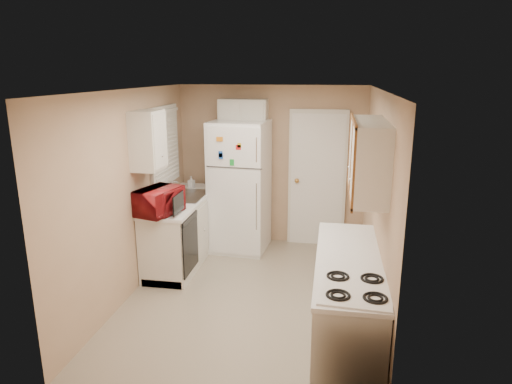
# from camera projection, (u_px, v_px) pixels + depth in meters

# --- Properties ---
(floor) EXTENTS (3.80, 3.80, 0.00)m
(floor) POSITION_uv_depth(u_px,v_px,m) (249.00, 296.00, 5.44)
(floor) COLOR #B6A993
(floor) RESTS_ON ground
(ceiling) EXTENTS (3.80, 3.80, 0.00)m
(ceiling) POSITION_uv_depth(u_px,v_px,m) (248.00, 90.00, 4.82)
(ceiling) COLOR white
(ceiling) RESTS_ON floor
(wall_left) EXTENTS (3.80, 3.80, 0.00)m
(wall_left) POSITION_uv_depth(u_px,v_px,m) (132.00, 194.00, 5.35)
(wall_left) COLOR tan
(wall_left) RESTS_ON floor
(wall_right) EXTENTS (3.80, 3.80, 0.00)m
(wall_right) POSITION_uv_depth(u_px,v_px,m) (376.00, 205.00, 4.90)
(wall_right) COLOR tan
(wall_right) RESTS_ON floor
(wall_back) EXTENTS (2.80, 2.80, 0.00)m
(wall_back) POSITION_uv_depth(u_px,v_px,m) (271.00, 166.00, 6.94)
(wall_back) COLOR tan
(wall_back) RESTS_ON floor
(wall_front) EXTENTS (2.80, 2.80, 0.00)m
(wall_front) POSITION_uv_depth(u_px,v_px,m) (201.00, 269.00, 3.32)
(wall_front) COLOR tan
(wall_front) RESTS_ON floor
(left_counter) EXTENTS (0.60, 1.80, 0.90)m
(left_counter) POSITION_uv_depth(u_px,v_px,m) (183.00, 230.00, 6.35)
(left_counter) COLOR silver
(left_counter) RESTS_ON floor
(dishwasher) EXTENTS (0.03, 0.58, 0.72)m
(dishwasher) POSITION_uv_depth(u_px,v_px,m) (190.00, 244.00, 5.73)
(dishwasher) COLOR black
(dishwasher) RESTS_ON floor
(sink) EXTENTS (0.54, 0.74, 0.16)m
(sink) POSITION_uv_depth(u_px,v_px,m) (185.00, 199.00, 6.39)
(sink) COLOR gray
(sink) RESTS_ON left_counter
(microwave) EXTENTS (0.64, 0.47, 0.39)m
(microwave) POSITION_uv_depth(u_px,v_px,m) (159.00, 202.00, 5.54)
(microwave) COLOR maroon
(microwave) RESTS_ON left_counter
(soap_bottle) EXTENTS (0.10, 0.10, 0.18)m
(soap_bottle) POSITION_uv_depth(u_px,v_px,m) (191.00, 181.00, 6.80)
(soap_bottle) COLOR white
(soap_bottle) RESTS_ON left_counter
(window_blinds) EXTENTS (0.10, 0.98, 1.08)m
(window_blinds) POSITION_uv_depth(u_px,v_px,m) (165.00, 146.00, 6.24)
(window_blinds) COLOR silver
(window_blinds) RESTS_ON wall_left
(upper_cabinet_left) EXTENTS (0.30, 0.45, 0.70)m
(upper_cabinet_left) POSITION_uv_depth(u_px,v_px,m) (148.00, 140.00, 5.38)
(upper_cabinet_left) COLOR silver
(upper_cabinet_left) RESTS_ON wall_left
(refrigerator) EXTENTS (0.84, 0.82, 1.91)m
(refrigerator) POSITION_uv_depth(u_px,v_px,m) (240.00, 186.00, 6.68)
(refrigerator) COLOR white
(refrigerator) RESTS_ON floor
(cabinet_over_fridge) EXTENTS (0.70, 0.30, 0.40)m
(cabinet_over_fridge) POSITION_uv_depth(u_px,v_px,m) (243.00, 113.00, 6.65)
(cabinet_over_fridge) COLOR silver
(cabinet_over_fridge) RESTS_ON wall_back
(interior_door) EXTENTS (0.86, 0.06, 2.08)m
(interior_door) POSITION_uv_depth(u_px,v_px,m) (317.00, 179.00, 6.83)
(interior_door) COLOR white
(interior_door) RESTS_ON floor
(right_counter) EXTENTS (0.60, 2.00, 0.90)m
(right_counter) POSITION_uv_depth(u_px,v_px,m) (346.00, 301.00, 4.38)
(right_counter) COLOR silver
(right_counter) RESTS_ON floor
(stove) EXTENTS (0.61, 0.73, 0.83)m
(stove) POSITION_uv_depth(u_px,v_px,m) (352.00, 342.00, 3.78)
(stove) COLOR white
(stove) RESTS_ON floor
(upper_cabinet_right) EXTENTS (0.30, 1.20, 0.70)m
(upper_cabinet_right) POSITION_uv_depth(u_px,v_px,m) (369.00, 158.00, 4.29)
(upper_cabinet_right) COLOR silver
(upper_cabinet_right) RESTS_ON wall_right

